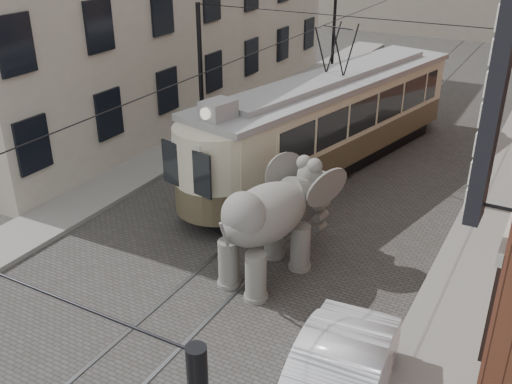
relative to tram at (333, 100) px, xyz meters
The scene contains 8 objects.
ground 7.55m from the tram, 87.06° to the right, with size 120.00×120.00×0.00m, color #3B3836.
tram_rails 7.54m from the tram, 87.06° to the right, with size 1.54×80.00×0.02m, color slate, non-canonical shape.
sidewalk_right 9.84m from the tram, 47.87° to the right, with size 2.00×60.00×0.15m, color slate.
sidewalk_left 9.70m from the tram, 131.12° to the right, with size 2.00×60.00×0.15m, color slate.
stucco_building 11.28m from the tram, 164.42° to the left, with size 7.00×24.00×10.00m, color #9E9583.
catenary 2.06m from the tram, 85.46° to the right, with size 11.00×30.20×6.00m, color black, non-canonical shape.
tram is the anchor object (origin of this frame).
elephant 8.19m from the tram, 80.09° to the right, with size 2.69×4.89×2.99m, color #605E58, non-canonical shape.
Camera 1 is at (7.39, -12.97, 9.14)m, focal length 41.12 mm.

